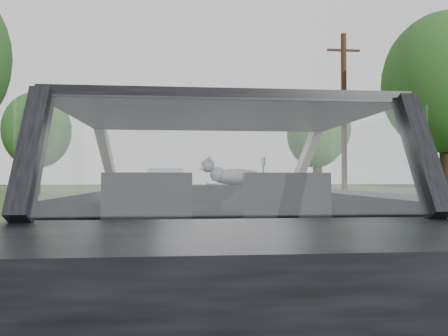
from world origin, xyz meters
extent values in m
cube|color=black|center=(0.00, 0.00, 0.72)|extent=(1.80, 4.00, 1.45)
cube|color=black|center=(0.00, 0.62, 0.85)|extent=(1.58, 0.45, 0.30)
cube|color=black|center=(-0.40, -0.29, 0.88)|extent=(0.50, 0.72, 0.42)
cube|color=black|center=(0.40, -0.29, 0.88)|extent=(0.50, 0.72, 0.42)
torus|color=black|center=(-0.40, 0.33, 0.92)|extent=(0.36, 0.36, 0.04)
ellipsoid|color=gray|center=(0.23, 0.59, 1.08)|extent=(0.54, 0.25, 0.23)
cube|color=gray|center=(4.30, 10.00, 0.58)|extent=(0.05, 90.00, 0.32)
imported|color=#A0AAB9|center=(-1.08, 20.29, 0.80)|extent=(2.45, 5.04, 1.60)
cube|color=#0D4618|center=(5.05, 24.91, 1.20)|extent=(0.14, 0.96, 2.39)
cylinder|color=black|center=(7.55, 17.32, 4.01)|extent=(0.33, 0.33, 8.02)
camera|label=1|loc=(-0.21, -2.89, 1.06)|focal=35.00mm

